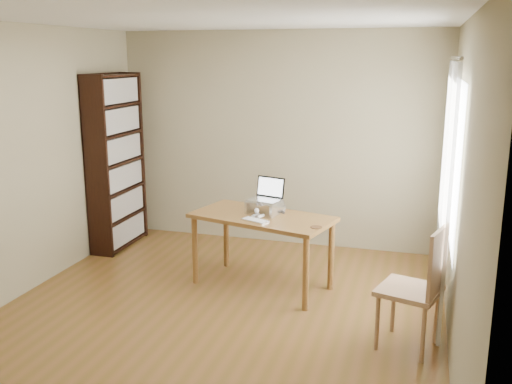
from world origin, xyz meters
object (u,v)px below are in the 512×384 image
bookshelf (116,162)px  keyboard (255,220)px  cat (268,206)px  desk (262,225)px  chair (420,283)px  laptop (266,194)px

bookshelf → keyboard: bookshelf is taller
bookshelf → keyboard: (2.04, -0.97, -0.29)m
bookshelf → cat: (2.08, -0.64, -0.23)m
desk → cat: 0.20m
keyboard → cat: (0.04, 0.33, 0.06)m
bookshelf → desk: 2.22m
bookshelf → chair: bearing=-24.3°
bookshelf → desk: bearing=-20.2°
bookshelf → cat: size_ratio=4.29×
desk → cat: cat is taller
cat → laptop: bearing=161.6°
bookshelf → chair: (3.59, -1.62, -0.49)m
laptop → keyboard: size_ratio=1.22×
bookshelf → cat: bearing=-17.2°
desk → cat: size_ratio=3.09×
desk → keyboard: keyboard is taller
keyboard → cat: size_ratio=0.59×
desk → keyboard: size_ratio=5.20×
desk → chair: (1.54, -0.87, -0.09)m
desk → cat: (0.03, 0.11, 0.17)m
bookshelf → cat: bookshelf is taller
laptop → bookshelf: bearing=177.9°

